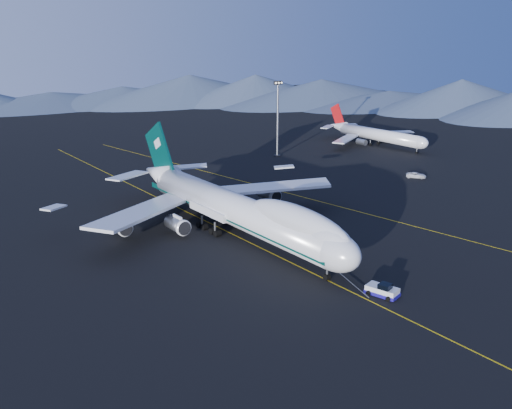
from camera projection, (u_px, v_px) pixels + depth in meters
ground at (236, 236)px, 115.48m from camera, size 500.00×500.00×0.00m
taxiway_line_main at (236, 236)px, 115.47m from camera, size 0.25×220.00×0.01m
taxiway_line_side at (313, 200)px, 140.26m from camera, size 28.08×198.09×0.01m
boeing_747 at (236, 209)px, 113.80m from camera, size 59.62×72.43×19.37m
pushback_tug at (382, 291)px, 89.43m from camera, size 3.93×5.63×2.23m
second_jet at (376, 135)px, 205.63m from camera, size 40.99×46.31×13.18m
service_van at (416, 175)px, 160.97m from camera, size 5.33×5.98×1.54m
floodlight_mast at (278, 119)px, 185.58m from camera, size 3.03×2.27×24.50m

